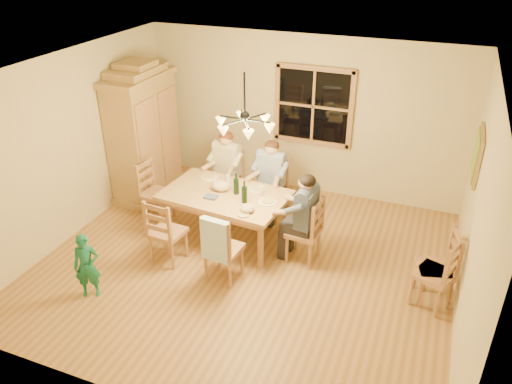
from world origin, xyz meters
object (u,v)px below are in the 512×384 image
at_px(chandelier, 245,123).
at_px(armoire, 144,136).
at_px(adult_woman, 226,161).
at_px(chair_end_right, 303,241).
at_px(adult_slate_man, 305,208).
at_px(chair_end_left, 158,202).
at_px(dining_table, 225,200).
at_px(child, 87,266).
at_px(chair_near_right, 224,258).
at_px(chair_near_left, 168,241).
at_px(chair_spare_front, 432,284).
at_px(adult_plaid_man, 271,170).
at_px(chair_spare_back, 433,278).
at_px(wine_bottle_a, 236,184).
at_px(wine_bottle_b, 244,192).
at_px(chair_far_right, 271,201).
at_px(chair_far_left, 227,190).

bearing_deg(chandelier, armoire, 150.48).
bearing_deg(adult_woman, chair_end_right, 153.43).
bearing_deg(adult_slate_man, chandelier, 123.74).
height_order(chandelier, chair_end_left, chandelier).
xyz_separation_m(armoire, adult_woman, (1.52, -0.00, -0.22)).
bearing_deg(dining_table, child, -120.18).
height_order(armoire, adult_slate_man, armoire).
height_order(chair_near_right, adult_slate_man, adult_slate_man).
height_order(chair_near_left, chair_end_right, same).
bearing_deg(chair_near_right, adult_slate_man, 46.74).
distance_m(chair_near_left, chair_spare_front, 3.52).
bearing_deg(chair_end_right, adult_slate_man, 0.00).
relative_size(chandelier, adult_plaid_man, 0.88).
height_order(dining_table, chair_spare_back, chair_spare_back).
relative_size(adult_woman, child, 0.99).
bearing_deg(dining_table, chair_end_left, 175.07).
xyz_separation_m(wine_bottle_a, wine_bottle_b, (0.21, -0.19, 0.00)).
relative_size(chair_far_right, chair_near_left, 1.00).
distance_m(adult_woman, adult_plaid_man, 0.79).
xyz_separation_m(chair_far_left, wine_bottle_b, (0.74, -1.02, 0.62)).
distance_m(wine_bottle_a, child, 2.30).
bearing_deg(adult_woman, chair_far_left, 94.93).
relative_size(chair_near_left, wine_bottle_b, 3.00).
xyz_separation_m(chair_near_right, wine_bottle_a, (-0.21, 0.93, 0.62)).
xyz_separation_m(chair_near_left, wine_bottle_a, (0.68, 0.85, 0.62)).
xyz_separation_m(adult_woman, chair_spare_front, (3.35, -1.32, -0.54)).
bearing_deg(adult_woman, chair_far_right, 180.00).
xyz_separation_m(chair_far_left, adult_plaid_man, (0.79, -0.07, 0.54)).
bearing_deg(adult_woman, wine_bottle_b, 130.87).
height_order(dining_table, wine_bottle_b, wine_bottle_b).
xyz_separation_m(dining_table, chair_near_left, (-0.52, -0.80, -0.36)).
height_order(dining_table, chair_near_right, chair_near_right).
bearing_deg(chair_near_right, chair_spare_back, 17.09).
bearing_deg(adult_slate_man, chair_end_left, 90.00).
distance_m(chair_far_left, chair_spare_back, 3.56).
relative_size(chair_near_left, chair_end_right, 1.00).
distance_m(chair_end_right, chair_spare_front, 1.78).
height_order(armoire, chair_spare_front, armoire).
relative_size(chair_near_right, child, 1.12).
distance_m(chair_near_left, adult_plaid_man, 1.94).
distance_m(chair_near_right, chair_end_left, 1.88).
distance_m(adult_woman, wine_bottle_b, 1.26).
distance_m(dining_table, chair_far_right, 0.98).
height_order(armoire, dining_table, armoire).
bearing_deg(wine_bottle_a, chair_end_left, 177.78).
bearing_deg(chair_end_left, chair_near_right, 63.43).
bearing_deg(chair_far_left, dining_table, 117.90).
xyz_separation_m(chair_near_left, child, (-0.55, -1.03, 0.14)).
distance_m(armoire, chair_near_left, 2.30).
height_order(chair_far_right, adult_woman, adult_woman).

